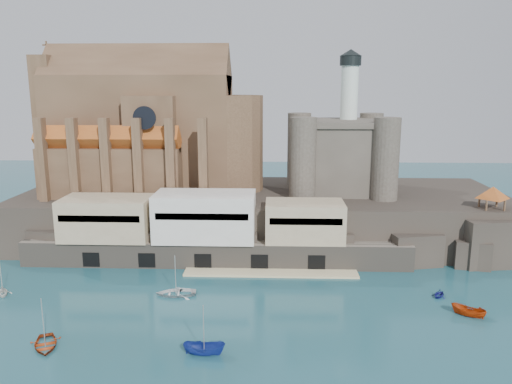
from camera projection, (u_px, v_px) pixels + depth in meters
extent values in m
plane|color=#194853|center=(255.00, 321.00, 68.84)|extent=(300.00, 300.00, 0.00)
cube|color=black|center=(262.00, 214.00, 106.92)|extent=(100.00, 34.00, 10.00)
cube|color=black|center=(56.00, 245.00, 92.59)|extent=(9.00, 5.00, 6.00)
cube|color=black|center=(141.00, 246.00, 92.00)|extent=(9.00, 5.00, 6.00)
cube|color=black|center=(233.00, 247.00, 91.38)|extent=(9.00, 5.00, 6.00)
cube|color=black|center=(326.00, 248.00, 90.76)|extent=(9.00, 5.00, 6.00)
cube|color=black|center=(415.00, 249.00, 90.17)|extent=(9.00, 5.00, 6.00)
cube|color=#6C6356|center=(216.00, 252.00, 90.67)|extent=(70.00, 6.00, 4.50)
cube|color=beige|center=(271.00, 273.00, 86.33)|extent=(30.00, 4.00, 0.40)
cube|color=black|center=(91.00, 259.00, 88.77)|extent=(3.00, 0.40, 2.60)
cube|color=black|center=(147.00, 260.00, 88.40)|extent=(3.00, 0.40, 2.60)
cube|color=black|center=(203.00, 261.00, 88.04)|extent=(3.00, 0.40, 2.60)
cube|color=black|center=(260.00, 261.00, 87.67)|extent=(3.00, 0.40, 2.60)
cube|color=black|center=(317.00, 262.00, 87.31)|extent=(3.00, 0.40, 2.60)
cube|color=tan|center=(107.00, 218.00, 91.14)|extent=(16.00, 9.00, 7.50)
cube|color=silver|center=(205.00, 216.00, 90.37)|extent=(18.00, 9.00, 8.50)
cube|color=tan|center=(305.00, 221.00, 89.87)|extent=(14.00, 8.00, 7.00)
cube|color=#513926|center=(141.00, 133.00, 106.31)|extent=(38.00, 14.00, 24.00)
cube|color=#513926|center=(138.00, 76.00, 103.83)|extent=(38.00, 13.01, 13.01)
cylinder|color=#513926|center=(230.00, 143.00, 106.03)|extent=(14.00, 14.00, 20.00)
cube|color=#513926|center=(160.00, 143.00, 106.58)|extent=(10.00, 20.00, 20.00)
cube|color=#513926|center=(110.00, 173.00, 98.61)|extent=(28.00, 5.00, 10.00)
cube|color=#513926|center=(136.00, 159.00, 117.19)|extent=(28.00, 5.00, 10.00)
cube|color=#A34C1C|center=(108.00, 140.00, 97.25)|extent=(28.00, 5.66, 5.66)
cube|color=#A34C1C|center=(135.00, 131.00, 115.83)|extent=(28.00, 5.66, 5.66)
cube|color=#513926|center=(53.00, 124.00, 106.59)|extent=(4.00, 10.00, 28.00)
cylinder|color=black|center=(144.00, 118.00, 93.56)|extent=(4.40, 0.30, 4.40)
cube|color=#513926|center=(42.00, 160.00, 95.50)|extent=(1.60, 2.20, 16.00)
cube|color=#513926|center=(74.00, 160.00, 95.27)|extent=(1.60, 2.20, 16.00)
cube|color=#513926|center=(106.00, 160.00, 95.05)|extent=(1.60, 2.20, 16.00)
cube|color=#513926|center=(138.00, 160.00, 94.82)|extent=(1.60, 2.20, 16.00)
cube|color=#513926|center=(171.00, 161.00, 94.59)|extent=(1.60, 2.20, 16.00)
cube|color=#513926|center=(203.00, 161.00, 94.37)|extent=(1.60, 2.20, 16.00)
cube|color=#464037|center=(339.00, 158.00, 104.83)|extent=(16.00, 16.00, 14.00)
cube|color=#464037|center=(340.00, 123.00, 103.30)|extent=(17.00, 17.00, 1.20)
cylinder|color=#464037|center=(303.00, 159.00, 97.09)|extent=(5.20, 5.20, 16.00)
cylinder|color=#464037|center=(386.00, 159.00, 96.51)|extent=(5.20, 5.20, 16.00)
cylinder|color=#464037|center=(299.00, 149.00, 112.74)|extent=(5.20, 5.20, 16.00)
cylinder|color=#464037|center=(370.00, 149.00, 112.15)|extent=(5.20, 5.20, 16.00)
cylinder|color=silver|center=(349.00, 95.00, 104.03)|extent=(3.60, 3.60, 12.00)
cylinder|color=black|center=(351.00, 61.00, 102.58)|extent=(4.40, 4.40, 2.00)
cone|color=black|center=(351.00, 53.00, 102.25)|extent=(4.60, 4.60, 1.40)
cube|color=black|center=(488.00, 238.00, 91.83)|extent=(12.00, 10.00, 8.70)
cube|color=black|center=(472.00, 253.00, 89.42)|extent=(6.00, 5.00, 5.00)
cube|color=black|center=(510.00, 242.00, 93.88)|extent=(5.00, 4.00, 6.00)
cube|color=#513926|center=(491.00, 215.00, 90.90)|extent=(4.20, 4.20, 0.30)
cylinder|color=#513926|center=(486.00, 209.00, 89.09)|extent=(0.36, 0.36, 3.20)
cylinder|color=#513926|center=(504.00, 209.00, 88.97)|extent=(0.36, 0.36, 3.20)
cylinder|color=#513926|center=(479.00, 205.00, 92.22)|extent=(0.36, 0.36, 3.20)
cylinder|color=#513926|center=(496.00, 205.00, 92.10)|extent=(0.36, 0.36, 3.20)
pyramid|color=#A34C1C|center=(493.00, 192.00, 90.04)|extent=(6.40, 6.40, 2.20)
imported|color=#943110|center=(45.00, 346.00, 62.11)|extent=(4.18, 2.68, 5.67)
imported|color=navy|center=(204.00, 354.00, 60.27)|extent=(2.10, 2.05, 5.19)
imported|color=silver|center=(3.00, 295.00, 77.43)|extent=(3.52, 3.06, 3.49)
imported|color=#AE3408|center=(468.00, 316.00, 70.41)|extent=(2.46, 2.44, 4.71)
imported|color=silver|center=(176.00, 295.00, 77.61)|extent=(1.83, 4.57, 6.23)
imported|color=navy|center=(439.00, 297.00, 76.85)|extent=(2.91, 2.76, 2.90)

